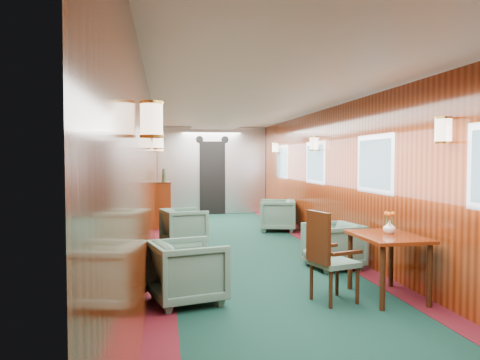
# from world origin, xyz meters

# --- Properties ---
(room) EXTENTS (12.00, 12.10, 2.40)m
(room) POSITION_xyz_m (0.00, 0.00, 1.63)
(room) COLOR #0D2F25
(room) RESTS_ON ground
(bulkhead) EXTENTS (2.98, 0.17, 2.39)m
(bulkhead) POSITION_xyz_m (0.00, 5.91, 1.18)
(bulkhead) COLOR silver
(bulkhead) RESTS_ON ground
(windows_right) EXTENTS (0.02, 8.60, 0.80)m
(windows_right) POSITION_xyz_m (1.49, 0.25, 1.45)
(windows_right) COLOR silver
(windows_right) RESTS_ON ground
(wall_sconces) EXTENTS (2.97, 7.97, 0.25)m
(wall_sconces) POSITION_xyz_m (0.00, 0.57, 1.79)
(wall_sconces) COLOR #FFE9C6
(wall_sconces) RESTS_ON ground
(dining_table) EXTENTS (0.66, 0.93, 0.69)m
(dining_table) POSITION_xyz_m (1.09, -2.20, 0.58)
(dining_table) COLOR maroon
(dining_table) RESTS_ON ground
(side_chair) EXTENTS (0.53, 0.55, 0.97)m
(side_chair) POSITION_xyz_m (0.37, -2.26, 0.53)
(side_chair) COLOR #1D443B
(side_chair) RESTS_ON ground
(credenza) EXTENTS (0.36, 1.14, 1.30)m
(credenza) POSITION_xyz_m (-1.34, 3.72, 0.52)
(credenza) COLOR maroon
(credenza) RESTS_ON ground
(flower_vase) EXTENTS (0.17, 0.17, 0.14)m
(flower_vase) POSITION_xyz_m (1.15, -2.11, 0.76)
(flower_vase) COLOR white
(flower_vase) RESTS_ON dining_table
(armchair_left_near) EXTENTS (0.89, 0.87, 0.66)m
(armchair_left_near) POSITION_xyz_m (-1.08, -2.02, 0.33)
(armchair_left_near) COLOR #1D443B
(armchair_left_near) RESTS_ON ground
(armchair_left_far) EXTENTS (0.87, 0.86, 0.65)m
(armchair_left_far) POSITION_xyz_m (-0.97, 1.30, 0.33)
(armchair_left_far) COLOR #1D443B
(armchair_left_far) RESTS_ON ground
(armchair_right_near) EXTENTS (0.80, 0.79, 0.63)m
(armchair_right_near) POSITION_xyz_m (1.00, -0.77, 0.32)
(armchair_right_near) COLOR #1D443B
(armchair_right_near) RESTS_ON ground
(armchair_right_far) EXTENTS (0.88, 0.86, 0.67)m
(armchair_right_far) POSITION_xyz_m (1.04, 2.63, 0.33)
(armchair_right_far) COLOR #1D443B
(armchair_right_far) RESTS_ON ground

